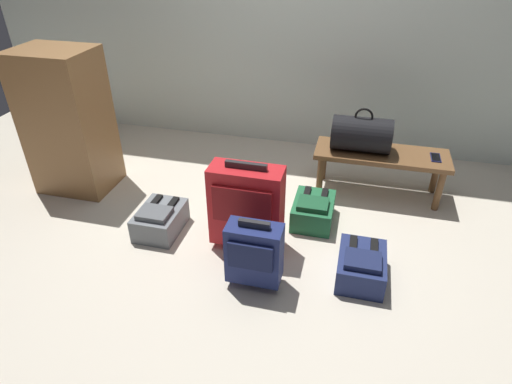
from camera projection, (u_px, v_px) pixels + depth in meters
The scene contains 10 objects.
ground_plane at pixel (257, 237), 2.98m from camera, with size 6.60×6.60×0.00m, color beige.
bench at pixel (381, 159), 3.30m from camera, with size 1.00×0.36×0.36m.
duffel_bag_black at pixel (361, 134), 3.23m from camera, with size 0.44×0.26×0.34m.
cell_phone at pixel (436, 157), 3.19m from camera, with size 0.07×0.14×0.01m.
suitcase_upright_red at pixel (246, 205), 2.73m from camera, with size 0.46×0.22×0.63m.
suitcase_small_navy at pixel (254, 253), 2.47m from camera, with size 0.32×0.19×0.46m.
backpack_grey at pixel (160, 219), 2.99m from camera, with size 0.28×0.38×0.21m.
backpack_navy at pixel (361, 266), 2.59m from camera, with size 0.28×0.38×0.21m.
backpack_green at pixel (313, 210), 3.09m from camera, with size 0.28×0.38×0.21m.
side_cabinet at pixel (68, 122), 3.28m from camera, with size 0.56×0.44×1.10m.
Camera 1 is at (0.57, -2.28, 1.85)m, focal length 30.24 mm.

